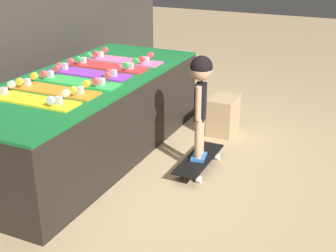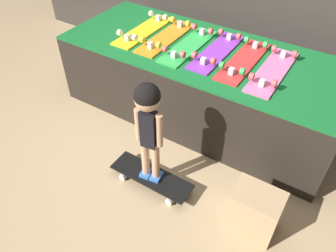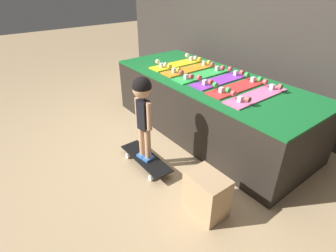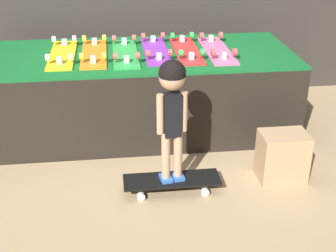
% 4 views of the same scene
% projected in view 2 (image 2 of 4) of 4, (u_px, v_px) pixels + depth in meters
% --- Properties ---
extents(ground_plane, '(16.00, 16.00, 0.00)m').
position_uv_depth(ground_plane, '(163.00, 149.00, 2.78)').
color(ground_plane, tan).
extents(display_rack, '(2.41, 0.98, 0.66)m').
position_uv_depth(display_rack, '(200.00, 82.00, 2.95)').
color(display_rack, black).
rests_on(display_rack, ground_plane).
extents(skateboard_yellow_on_rack, '(0.19, 0.72, 0.09)m').
position_uv_depth(skateboard_yellow_on_rack, '(144.00, 30.00, 2.97)').
color(skateboard_yellow_on_rack, yellow).
rests_on(skateboard_yellow_on_rack, display_rack).
extents(skateboard_orange_on_rack, '(0.19, 0.72, 0.09)m').
position_uv_depth(skateboard_orange_on_rack, '(166.00, 37.00, 2.87)').
color(skateboard_orange_on_rack, orange).
rests_on(skateboard_orange_on_rack, display_rack).
extents(skateboard_green_on_rack, '(0.19, 0.72, 0.09)m').
position_uv_depth(skateboard_green_on_rack, '(189.00, 45.00, 2.75)').
color(skateboard_green_on_rack, green).
rests_on(skateboard_green_on_rack, display_rack).
extents(skateboard_purple_on_rack, '(0.19, 0.72, 0.09)m').
position_uv_depth(skateboard_purple_on_rack, '(217.00, 51.00, 2.68)').
color(skateboard_purple_on_rack, purple).
rests_on(skateboard_purple_on_rack, display_rack).
extents(skateboard_red_on_rack, '(0.19, 0.72, 0.09)m').
position_uv_depth(skateboard_red_on_rack, '(244.00, 60.00, 2.57)').
color(skateboard_red_on_rack, red).
rests_on(skateboard_red_on_rack, display_rack).
extents(skateboard_pink_on_rack, '(0.19, 0.72, 0.09)m').
position_uv_depth(skateboard_pink_on_rack, '(273.00, 70.00, 2.46)').
color(skateboard_pink_on_rack, pink).
rests_on(skateboard_pink_on_rack, display_rack).
extents(skateboard_on_floor, '(0.64, 0.20, 0.09)m').
position_uv_depth(skateboard_on_floor, '(151.00, 177.00, 2.46)').
color(skateboard_on_floor, black).
rests_on(skateboard_on_floor, ground_plane).
extents(child, '(0.20, 0.17, 0.82)m').
position_uv_depth(child, '(148.00, 117.00, 2.06)').
color(child, '#3870C6').
rests_on(child, skateboard_on_floor).
extents(storage_box, '(0.32, 0.23, 0.34)m').
position_uv_depth(storage_box, '(254.00, 211.00, 2.12)').
color(storage_box, tan).
rests_on(storage_box, ground_plane).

